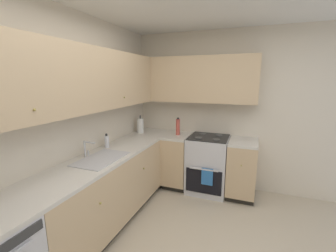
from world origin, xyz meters
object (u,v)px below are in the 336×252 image
Objects in this scene: oven_range at (208,164)px; paper_towel_roll at (140,126)px; soap_bottle at (107,141)px; oil_bottle at (178,127)px.

oven_range is 1.31m from paper_towel_roll.
oven_range is at bearing -49.25° from soap_bottle.
oil_bottle is at bearing -83.17° from paper_towel_roll.
soap_bottle reaches higher than oven_range.
paper_towel_roll is (-0.10, 1.17, 0.57)m from oven_range.
soap_bottle is 1.22m from oil_bottle.
oil_bottle reaches higher than oven_range.
soap_bottle is (-1.03, 1.19, 0.53)m from oven_range.
soap_bottle is 0.62× the size of paper_towel_roll.
paper_towel_roll is at bearing 94.73° from oven_range.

